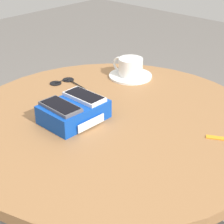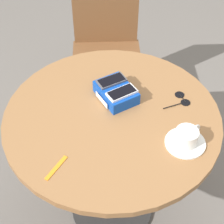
{
  "view_description": "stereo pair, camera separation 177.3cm",
  "coord_description": "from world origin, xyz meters",
  "px_view_note": "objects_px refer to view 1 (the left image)",
  "views": [
    {
      "loc": [
        -0.73,
        -0.67,
        1.3
      ],
      "look_at": [
        0.0,
        0.0,
        0.78
      ],
      "focal_mm": 60.0,
      "sensor_mm": 36.0,
      "label": 1
    },
    {
      "loc": [
        0.94,
        -0.57,
        1.9
      ],
      "look_at": [
        0.0,
        0.0,
        0.78
      ],
      "focal_mm": 60.0,
      "sensor_mm": 36.0,
      "label": 2
    }
  ],
  "objects_px": {
    "phone_white": "(84,96)",
    "coffee_cup": "(130,66)",
    "sunglasses": "(64,82)",
    "phone_box": "(74,112)",
    "round_table": "(112,157)",
    "phone_gray": "(60,106)",
    "saucer": "(130,76)"
  },
  "relations": [
    {
      "from": "phone_white",
      "to": "coffee_cup",
      "type": "bearing_deg",
      "value": 16.24
    },
    {
      "from": "sunglasses",
      "to": "phone_box",
      "type": "bearing_deg",
      "value": -124.46
    },
    {
      "from": "round_table",
      "to": "phone_white",
      "type": "distance_m",
      "value": 0.22
    },
    {
      "from": "phone_white",
      "to": "round_table",
      "type": "bearing_deg",
      "value": -60.82
    },
    {
      "from": "phone_white",
      "to": "sunglasses",
      "type": "bearing_deg",
      "value": 63.37
    },
    {
      "from": "round_table",
      "to": "sunglasses",
      "type": "height_order",
      "value": "sunglasses"
    },
    {
      "from": "phone_white",
      "to": "coffee_cup",
      "type": "relative_size",
      "value": 1.05
    },
    {
      "from": "phone_gray",
      "to": "sunglasses",
      "type": "relative_size",
      "value": 0.94
    },
    {
      "from": "phone_box",
      "to": "sunglasses",
      "type": "relative_size",
      "value": 1.33
    },
    {
      "from": "phone_gray",
      "to": "sunglasses",
      "type": "xyz_separation_m",
      "value": [
        0.21,
        0.23,
        -0.06
      ]
    },
    {
      "from": "round_table",
      "to": "saucer",
      "type": "distance_m",
      "value": 0.36
    },
    {
      "from": "phone_gray",
      "to": "coffee_cup",
      "type": "relative_size",
      "value": 1.05
    },
    {
      "from": "round_table",
      "to": "phone_gray",
      "type": "bearing_deg",
      "value": 149.45
    },
    {
      "from": "phone_gray",
      "to": "saucer",
      "type": "relative_size",
      "value": 0.8
    },
    {
      "from": "round_table",
      "to": "saucer",
      "type": "xyz_separation_m",
      "value": [
        0.28,
        0.17,
        0.15
      ]
    },
    {
      "from": "phone_box",
      "to": "saucer",
      "type": "xyz_separation_m",
      "value": [
        0.37,
        0.09,
        -0.02
      ]
    },
    {
      "from": "round_table",
      "to": "coffee_cup",
      "type": "xyz_separation_m",
      "value": [
        0.28,
        0.17,
        0.18
      ]
    },
    {
      "from": "phone_gray",
      "to": "phone_white",
      "type": "distance_m",
      "value": 0.09
    },
    {
      "from": "phone_gray",
      "to": "coffee_cup",
      "type": "height_order",
      "value": "coffee_cup"
    },
    {
      "from": "phone_box",
      "to": "saucer",
      "type": "bearing_deg",
      "value": 14.15
    },
    {
      "from": "phone_gray",
      "to": "coffee_cup",
      "type": "bearing_deg",
      "value": 12.37
    },
    {
      "from": "saucer",
      "to": "sunglasses",
      "type": "relative_size",
      "value": 1.17
    },
    {
      "from": "phone_gray",
      "to": "phone_white",
      "type": "xyz_separation_m",
      "value": [
        0.09,
        -0.0,
        0.0
      ]
    },
    {
      "from": "phone_gray",
      "to": "phone_white",
      "type": "relative_size",
      "value": 1.0
    },
    {
      "from": "phone_box",
      "to": "sunglasses",
      "type": "bearing_deg",
      "value": 55.54
    },
    {
      "from": "coffee_cup",
      "to": "phone_white",
      "type": "bearing_deg",
      "value": -163.76
    },
    {
      "from": "phone_box",
      "to": "sunglasses",
      "type": "height_order",
      "value": "phone_box"
    },
    {
      "from": "phone_box",
      "to": "coffee_cup",
      "type": "bearing_deg",
      "value": 14.53
    },
    {
      "from": "saucer",
      "to": "sunglasses",
      "type": "distance_m",
      "value": 0.25
    },
    {
      "from": "saucer",
      "to": "sunglasses",
      "type": "bearing_deg",
      "value": 144.59
    },
    {
      "from": "round_table",
      "to": "sunglasses",
      "type": "xyz_separation_m",
      "value": [
        0.08,
        0.31,
        0.14
      ]
    },
    {
      "from": "round_table",
      "to": "saucer",
      "type": "height_order",
      "value": "saucer"
    }
  ]
}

